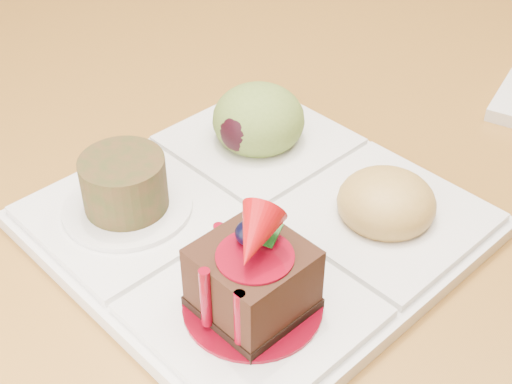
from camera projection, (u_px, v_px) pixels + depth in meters
The scene contains 2 objects.
ground at pixel (458, 332), 1.41m from camera, with size 6.00×6.00×0.00m, color brown.
sampler_plate at pixel (258, 204), 0.51m from camera, with size 0.30×0.30×0.10m.
Camera 1 is at (0.24, -0.98, 1.09)m, focal length 50.00 mm.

